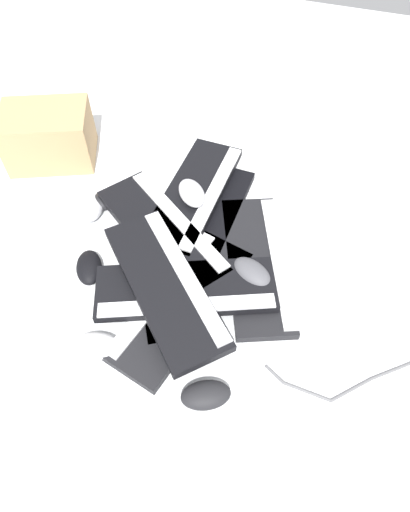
{
  "coord_description": "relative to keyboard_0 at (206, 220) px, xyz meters",
  "views": [
    {
      "loc": [
        -0.64,
        -0.23,
        0.99
      ],
      "look_at": [
        0.03,
        -0.02,
        0.04
      ],
      "focal_mm": 32.0,
      "sensor_mm": 36.0,
      "label": 1
    }
  ],
  "objects": [
    {
      "name": "mouse_6",
      "position": [
        -0.02,
        0.3,
        0.01
      ],
      "size": [
        0.12,
        0.13,
        0.04
      ],
      "primitive_type": "ellipsoid",
      "rotation": [
        0.0,
        0.0,
        2.22
      ],
      "color": "black",
      "rests_on": "ground"
    },
    {
      "name": "keyboard_3",
      "position": [
        -0.1,
        -0.17,
        0.0
      ],
      "size": [
        0.46,
        0.3,
        0.03
      ],
      "color": "black",
      "rests_on": "ground"
    },
    {
      "name": "keyboard_4",
      "position": [
        0.06,
        0.05,
        0.03
      ],
      "size": [
        0.45,
        0.17,
        0.03
      ],
      "color": "black",
      "rests_on": "keyboard_0"
    },
    {
      "name": "keyboard_5",
      "position": [
        -0.1,
        0.09,
        0.03
      ],
      "size": [
        0.38,
        0.44,
        0.03
      ],
      "color": "black",
      "rests_on": "keyboard_1"
    },
    {
      "name": "keyboard_2",
      "position": [
        -0.28,
        -0.03,
        0.0
      ],
      "size": [
        0.46,
        0.26,
        0.03
      ],
      "color": "black",
      "rests_on": "ground"
    },
    {
      "name": "mouse_2",
      "position": [
        -0.48,
        -0.15,
        0.01
      ],
      "size": [
        0.11,
        0.13,
        0.04
      ],
      "primitive_type": "ellipsoid",
      "rotation": [
        0.0,
        0.0,
        5.17
      ],
      "color": "black",
      "rests_on": "ground"
    },
    {
      "name": "keyboard_7",
      "position": [
        -0.27,
        0.01,
        0.06
      ],
      "size": [
        0.42,
        0.41,
        0.03
      ],
      "color": "black",
      "rests_on": "keyboard_6"
    },
    {
      "name": "cardboard_box",
      "position": [
        0.12,
        0.55,
        0.07
      ],
      "size": [
        0.27,
        0.31,
        0.17
      ],
      "primitive_type": "cube",
      "rotation": [
        0.0,
        0.0,
        5.1
      ],
      "color": "tan",
      "rests_on": "ground"
    },
    {
      "name": "cable_0",
      "position": [
        -0.34,
        -0.49,
        -0.01
      ],
      "size": [
        0.15,
        0.44,
        0.01
      ],
      "color": "#59595B",
      "rests_on": "ground"
    },
    {
      "name": "mouse_1",
      "position": [
        -0.06,
        0.33,
        0.01
      ],
      "size": [
        0.13,
        0.1,
        0.04
      ],
      "primitive_type": "ellipsoid",
      "rotation": [
        0.0,
        0.0,
        3.46
      ],
      "color": "#B7B7BC",
      "rests_on": "ground"
    },
    {
      "name": "keyboard_1",
      "position": [
        -0.18,
        0.05,
        0.0
      ],
      "size": [
        0.46,
        0.35,
        0.03
      ],
      "color": "black",
      "rests_on": "ground"
    },
    {
      "name": "keyboard_0",
      "position": [
        0.0,
        0.0,
        0.0
      ],
      "size": [
        0.45,
        0.17,
        0.03
      ],
      "color": "black",
      "rests_on": "ground"
    },
    {
      "name": "keyboard_6",
      "position": [
        -0.25,
        -0.03,
        0.03
      ],
      "size": [
        0.3,
        0.46,
        0.03
      ],
      "color": "black",
      "rests_on": "keyboard_2"
    },
    {
      "name": "mouse_3",
      "position": [
        0.03,
        0.05,
        0.07
      ],
      "size": [
        0.13,
        0.12,
        0.04
      ],
      "primitive_type": "ellipsoid",
      "rotation": [
        0.0,
        0.0,
        3.83
      ],
      "color": "#B7B7BC",
      "rests_on": "keyboard_4"
    },
    {
      "name": "mouse_0",
      "position": [
        -0.25,
        0.24,
        0.01
      ],
      "size": [
        0.13,
        0.11,
        0.04
      ],
      "primitive_type": "ellipsoid",
      "rotation": [
        0.0,
        0.0,
        0.49
      ],
      "color": "black",
      "rests_on": "ground"
    },
    {
      "name": "ground_plane",
      "position": [
        -0.17,
        -0.02,
        -0.01
      ],
      "size": [
        3.2,
        3.2,
        0.0
      ],
      "primitive_type": "plane",
      "color": "white"
    },
    {
      "name": "mouse_4",
      "position": [
        -0.45,
        0.12,
        0.01
      ],
      "size": [
        0.09,
        0.12,
        0.04
      ],
      "primitive_type": "ellipsoid",
      "rotation": [
        0.0,
        0.0,
        1.78
      ],
      "color": "silver",
      "rests_on": "ground"
    },
    {
      "name": "mouse_5",
      "position": [
        -0.16,
        -0.17,
        0.04
      ],
      "size": [
        0.11,
        0.13,
        0.04
      ],
      "primitive_type": "ellipsoid",
      "rotation": [
        0.0,
        0.0,
        1.09
      ],
      "color": "#4C4C51",
      "rests_on": "keyboard_3"
    }
  ]
}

